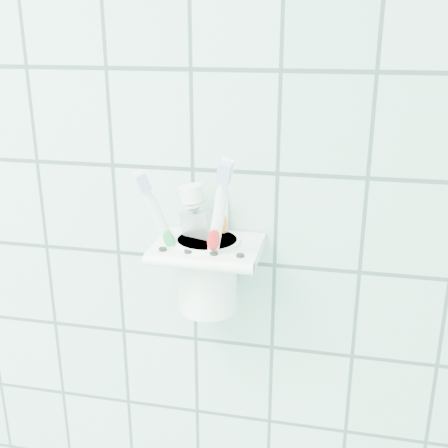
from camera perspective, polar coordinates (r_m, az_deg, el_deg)
name	(u,v)px	position (r m, az deg, el deg)	size (l,w,h in m)	color
holder_bracket	(208,249)	(0.66, -1.62, -2.60)	(0.12, 0.10, 0.04)	white
cup	(208,271)	(0.68, -1.69, -4.81)	(0.08, 0.08, 0.09)	white
toothbrush_pink	(194,229)	(0.66, -3.04, -0.54)	(0.06, 0.05, 0.18)	white
toothbrush_blue	(220,231)	(0.65, -0.42, -0.70)	(0.02, 0.07, 0.18)	white
toothbrush_orange	(203,225)	(0.65, -2.14, -0.07)	(0.05, 0.06, 0.20)	white
toothpaste_tube	(210,235)	(0.67, -1.47, -1.10)	(0.06, 0.04, 0.15)	silver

